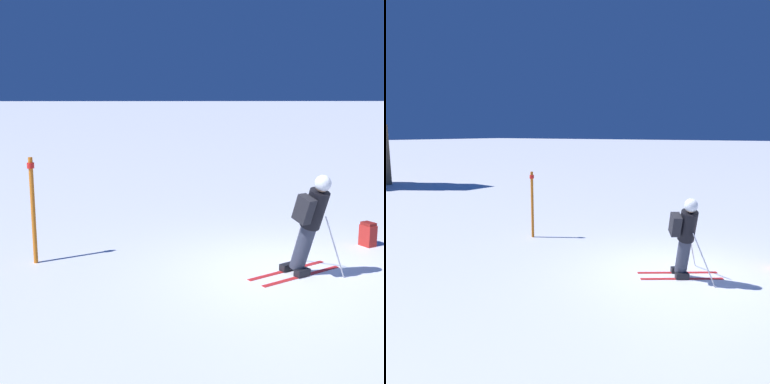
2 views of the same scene
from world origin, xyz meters
The scene contains 3 objects.
ground_plane centered at (0.00, 0.00, 0.00)m, with size 300.00×300.00×0.00m, color white.
skier centered at (-0.34, -0.16, 1.03)m, with size 1.54×1.75×1.87m.
trail_marker centered at (0.68, 4.71, 1.09)m, with size 0.13×0.13×1.99m.
Camera 2 is at (-7.88, -2.27, 3.12)m, focal length 35.00 mm.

